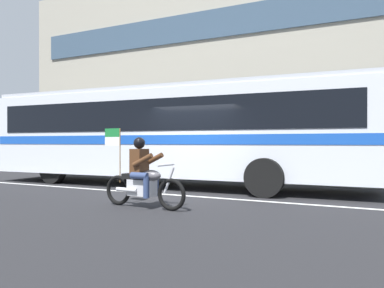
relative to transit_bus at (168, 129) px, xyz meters
name	(u,v)px	position (x,y,z in m)	size (l,w,h in m)	color
ground_plane	(192,193)	(1.47, -1.19, -1.88)	(60.00, 60.00, 0.00)	black
sidewalk_curb	(245,175)	(1.47, 3.91, -1.81)	(28.00, 3.80, 0.15)	gray
lane_center_stripe	(183,195)	(1.47, -1.79, -1.88)	(26.60, 0.14, 0.01)	silver
office_building_facade	(259,64)	(1.47, 6.19, 3.28)	(28.00, 0.89, 10.31)	gray
transit_bus	(168,129)	(0.00, 0.00, 0.00)	(12.98, 3.12, 3.22)	silver
motorcycle_with_rider	(143,178)	(1.48, -3.79, -1.22)	(2.19, 0.64, 1.78)	black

